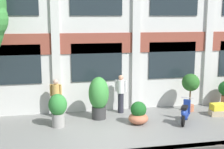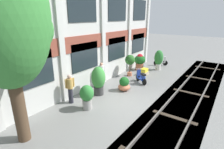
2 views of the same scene
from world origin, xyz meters
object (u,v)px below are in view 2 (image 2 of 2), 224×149
(potted_plant_terracotta_small, at_px, (130,61))
(scooter_second_parked, at_px, (160,61))
(broadleaf_tree, at_px, (2,19))
(potted_plant_ribbed_drum, at_px, (87,96))
(potted_plant_wide_bowl, at_px, (124,85))
(scooter_near_curb, at_px, (142,77))
(resident_by_doorway, at_px, (101,74))
(resident_watching_tracks, at_px, (70,88))
(potted_plant_stone_basin, at_px, (159,59))
(potted_plant_fluted_column, at_px, (140,61))
(potted_plant_glazed_jar, at_px, (98,80))
(potted_plant_square_trough, at_px, (144,72))

(potted_plant_terracotta_small, height_order, scooter_second_parked, potted_plant_terracotta_small)
(broadleaf_tree, distance_m, potted_plant_ribbed_drum, 4.99)
(potted_plant_wide_bowl, bearing_deg, scooter_second_parked, 2.60)
(potted_plant_ribbed_drum, bearing_deg, scooter_second_parked, 0.13)
(scooter_near_curb, bearing_deg, potted_plant_wide_bowl, 113.18)
(scooter_near_curb, height_order, resident_by_doorway, resident_by_doorway)
(broadleaf_tree, xyz_separation_m, resident_watching_tracks, (3.18, 0.83, -3.66))
(scooter_second_parked, bearing_deg, resident_by_doorway, -132.36)
(potted_plant_wide_bowl, relative_size, potted_plant_stone_basin, 0.51)
(potted_plant_fluted_column, bearing_deg, potted_plant_wide_bowl, -164.60)
(potted_plant_ribbed_drum, bearing_deg, potted_plant_glazed_jar, 20.52)
(potted_plant_square_trough, relative_size, resident_watching_tracks, 0.46)
(broadleaf_tree, xyz_separation_m, scooter_second_parked, (13.70, -0.35, -4.12))
(potted_plant_glazed_jar, xyz_separation_m, potted_plant_fluted_column, (6.30, 0.38, -0.16))
(potted_plant_glazed_jar, xyz_separation_m, resident_watching_tracks, (-1.75, 0.57, -0.08))
(potted_plant_glazed_jar, relative_size, potted_plant_ribbed_drum, 1.37)
(potted_plant_ribbed_drum, bearing_deg, potted_plant_terracotta_small, 8.37)
(potted_plant_wide_bowl, height_order, resident_watching_tracks, resident_watching_tracks)
(potted_plant_stone_basin, distance_m, resident_by_doorway, 6.32)
(potted_plant_terracotta_small, xyz_separation_m, scooter_second_parked, (4.53, -0.85, -0.80))
(potted_plant_square_trough, bearing_deg, broadleaf_tree, 177.97)
(potted_plant_terracotta_small, xyz_separation_m, potted_plant_fluted_column, (2.05, 0.15, -0.42))
(resident_by_doorway, bearing_deg, potted_plant_glazed_jar, -33.87)
(broadleaf_tree, relative_size, potted_plant_wide_bowl, 7.80)
(potted_plant_glazed_jar, relative_size, scooter_second_parked, 1.49)
(potted_plant_glazed_jar, distance_m, resident_by_doorway, 1.27)
(broadleaf_tree, xyz_separation_m, potted_plant_stone_basin, (12.12, -0.77, -3.53))
(potted_plant_square_trough, distance_m, potted_plant_stone_basin, 2.20)
(broadleaf_tree, height_order, potted_plant_fluted_column, broadleaf_tree)
(potted_plant_wide_bowl, bearing_deg, potted_plant_fluted_column, 15.40)
(broadleaf_tree, bearing_deg, potted_plant_glazed_jar, 3.09)
(scooter_second_parked, height_order, resident_watching_tracks, resident_watching_tracks)
(potted_plant_stone_basin, bearing_deg, potted_plant_terracotta_small, 156.78)
(potted_plant_ribbed_drum, xyz_separation_m, scooter_near_curb, (5.03, -0.65, -0.31))
(potted_plant_wide_bowl, xyz_separation_m, potted_plant_fluted_column, (4.84, 1.33, 0.41))
(scooter_second_parked, bearing_deg, broadleaf_tree, -124.54)
(potted_plant_wide_bowl, relative_size, scooter_near_curb, 0.76)
(broadleaf_tree, relative_size, potted_plant_fluted_column, 4.91)
(resident_by_doorway, bearing_deg, potted_plant_fluted_column, 113.18)
(broadleaf_tree, xyz_separation_m, potted_plant_wide_bowl, (6.38, -0.69, -4.15))
(potted_plant_wide_bowl, bearing_deg, potted_plant_ribbed_drum, 174.45)
(potted_plant_fluted_column, distance_m, resident_watching_tracks, 8.05)
(potted_plant_glazed_jar, bearing_deg, potted_plant_terracotta_small, 3.16)
(broadleaf_tree, distance_m, potted_plant_stone_basin, 12.65)
(potted_plant_ribbed_drum, height_order, scooter_second_parked, potted_plant_ribbed_drum)
(scooter_near_curb, xyz_separation_m, resident_by_doorway, (-2.21, 1.93, 0.49))
(potted_plant_stone_basin, distance_m, resident_watching_tracks, 9.08)
(potted_plant_fluted_column, xyz_separation_m, resident_by_doorway, (-5.20, 0.26, 0.11))
(potted_plant_square_trough, xyz_separation_m, potted_plant_ribbed_drum, (-6.90, -0.02, 0.50))
(potted_plant_stone_basin, bearing_deg, potted_plant_square_trough, 168.57)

